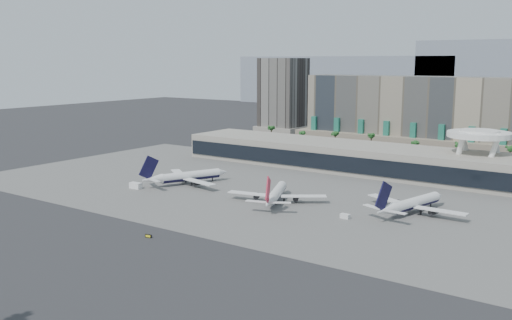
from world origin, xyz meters
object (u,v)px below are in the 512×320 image
Objects in this scene: airliner_left at (187,176)px; service_vehicle_a at (136,186)px; service_vehicle_b at (345,216)px; airliner_right at (412,203)px; taxiway_sign at (148,236)px; airliner_centre at (276,194)px.

service_vehicle_a is at bearing -97.97° from airliner_left.
service_vehicle_b is (76.78, -9.58, -2.62)m from airliner_left.
airliner_left is at bearing -160.95° from airliner_right.
service_vehicle_b is 1.41× the size of taxiway_sign.
service_vehicle_a is (-58.16, -13.17, -2.05)m from airliner_centre.
airliner_right reaches higher than taxiway_sign.
airliner_centre is 56.27m from taxiway_sign.
airliner_right is 106.86m from service_vehicle_a.
airliner_left is 1.04× the size of airliner_centre.
airliner_centre is at bearing 69.95° from taxiway_sign.
service_vehicle_a is (-103.33, -27.14, -2.16)m from airliner_right.
service_vehicle_b is at bearing 17.04° from airliner_left.
service_vehicle_b is at bearing -32.52° from airliner_centre.
taxiway_sign is at bearing -121.09° from airliner_centre.
airliner_centre reaches higher than taxiway_sign.
airliner_centre is (46.90, -4.76, -0.15)m from airliner_left.
airliner_right reaches higher than service_vehicle_b.
service_vehicle_a reaches higher than taxiway_sign.
service_vehicle_a reaches higher than service_vehicle_b.
airliner_centre is 47.29m from airliner_right.
airliner_centre is at bearing -149.47° from airliner_right.
airliner_right is at bearing 54.73° from service_vehicle_b.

